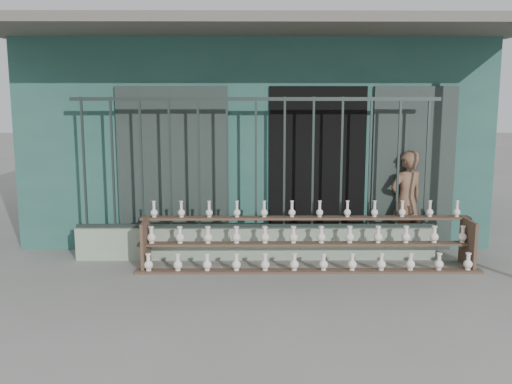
{
  "coord_description": "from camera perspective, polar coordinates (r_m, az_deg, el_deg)",
  "views": [
    {
      "loc": [
        -0.06,
        -6.46,
        2.24
      ],
      "look_at": [
        0.0,
        1.0,
        1.0
      ],
      "focal_mm": 40.0,
      "sensor_mm": 36.0,
      "label": 1
    }
  ],
  "objects": [
    {
      "name": "workshop_building",
      "position": [
        10.71,
        -0.13,
        6.13
      ],
      "size": [
        7.4,
        6.6,
        3.21
      ],
      "color": "#275249",
      "rests_on": "ground"
    },
    {
      "name": "ground",
      "position": [
        6.84,
        0.07,
        -9.69
      ],
      "size": [
        60.0,
        60.0,
        0.0
      ],
      "primitive_type": "plane",
      "color": "slate"
    },
    {
      "name": "elderly_woman",
      "position": [
        8.54,
        14.79,
        -0.95
      ],
      "size": [
        0.64,
        0.55,
        1.49
      ],
      "primitive_type": "imported",
      "rotation": [
        0.0,
        0.0,
        3.56
      ],
      "color": "brown",
      "rests_on": "ground"
    },
    {
      "name": "security_fence",
      "position": [
        7.81,
        -0.02,
        2.89
      ],
      "size": [
        5.0,
        0.04,
        1.8
      ],
      "color": "#283330",
      "rests_on": "parapet_wall"
    },
    {
      "name": "shelf_rack",
      "position": [
        7.62,
        5.15,
        -4.88
      ],
      "size": [
        4.5,
        0.68,
        0.85
      ],
      "color": "brown",
      "rests_on": "ground"
    },
    {
      "name": "parapet_wall",
      "position": [
        8.02,
        -0.02,
        -5.12
      ],
      "size": [
        5.0,
        0.2,
        0.45
      ],
      "primitive_type": "cube",
      "color": "#8DA089",
      "rests_on": "ground"
    }
  ]
}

